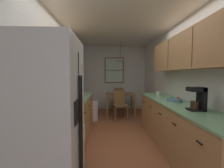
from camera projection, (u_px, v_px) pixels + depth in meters
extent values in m
plane|color=brown|center=(118.00, 131.00, 3.88)|extent=(12.00, 12.00, 0.00)
cube|color=silver|center=(62.00, 80.00, 3.76)|extent=(0.10, 9.00, 2.55)
cube|color=silver|center=(173.00, 80.00, 3.85)|extent=(0.10, 9.00, 2.55)
cube|color=silver|center=(113.00, 78.00, 6.45)|extent=(4.40, 0.10, 2.55)
cube|color=white|center=(118.00, 25.00, 3.72)|extent=(4.40, 9.00, 0.08)
cube|color=silver|center=(43.00, 126.00, 1.59)|extent=(0.73, 0.72, 1.78)
cube|color=black|center=(79.00, 131.00, 1.61)|extent=(0.01, 0.01, 1.60)
cube|color=black|center=(80.00, 132.00, 1.57)|extent=(0.02, 0.02, 1.14)
cube|color=black|center=(81.00, 129.00, 1.65)|extent=(0.02, 0.02, 1.14)
cube|color=black|center=(76.00, 112.00, 1.44)|extent=(0.01, 0.15, 0.22)
cube|color=beige|center=(82.00, 67.00, 1.76)|extent=(0.01, 0.05, 0.07)
cube|color=black|center=(59.00, 140.00, 2.29)|extent=(0.62, 0.58, 0.90)
cube|color=black|center=(80.00, 142.00, 2.30)|extent=(0.01, 0.41, 0.30)
cube|color=silver|center=(82.00, 128.00, 2.29)|extent=(0.02, 0.46, 0.02)
cube|color=black|center=(58.00, 109.00, 2.26)|extent=(0.59, 0.55, 0.02)
cube|color=black|center=(38.00, 103.00, 2.24)|extent=(0.06, 0.58, 0.20)
cylinder|color=#2D2D2D|center=(45.00, 111.00, 2.13)|extent=(0.15, 0.15, 0.01)
cylinder|color=#2D2D2D|center=(51.00, 107.00, 2.38)|extent=(0.15, 0.15, 0.01)
cylinder|color=#2D2D2D|center=(65.00, 110.00, 2.14)|extent=(0.15, 0.15, 0.01)
cylinder|color=#2D2D2D|center=(70.00, 107.00, 2.39)|extent=(0.15, 0.15, 0.01)
cube|color=white|center=(48.00, 58.00, 2.21)|extent=(0.38, 0.63, 0.34)
cube|color=black|center=(61.00, 58.00, 2.15)|extent=(0.01, 0.38, 0.22)
cube|color=#2D2D33|center=(66.00, 60.00, 2.43)|extent=(0.01, 0.13, 0.22)
cube|color=#A87A4C|center=(76.00, 117.00, 3.62)|extent=(0.60, 2.08, 0.87)
cube|color=#6B9E70|center=(75.00, 98.00, 3.60)|extent=(0.63, 2.10, 0.03)
cube|color=black|center=(85.00, 113.00, 2.93)|extent=(0.02, 0.10, 0.01)
cube|color=black|center=(89.00, 105.00, 3.62)|extent=(0.02, 0.10, 0.01)
cube|color=black|center=(92.00, 100.00, 4.31)|extent=(0.02, 0.10, 0.01)
cube|color=#A87A4C|center=(68.00, 57.00, 3.48)|extent=(0.32, 2.18, 0.64)
cube|color=#2D2319|center=(72.00, 55.00, 3.13)|extent=(0.01, 0.01, 0.58)
cube|color=#2D2319|center=(78.00, 58.00, 3.85)|extent=(0.01, 0.01, 0.58)
cube|color=#A87A4C|center=(176.00, 128.00, 2.88)|extent=(0.60, 3.04, 0.87)
cube|color=#6B9E70|center=(177.00, 103.00, 2.85)|extent=(0.63, 3.06, 0.03)
cube|color=black|center=(199.00, 143.00, 1.64)|extent=(0.02, 0.10, 0.01)
cube|color=black|center=(174.00, 124.00, 2.25)|extent=(0.02, 0.10, 0.01)
cube|color=black|center=(160.00, 114.00, 2.85)|extent=(0.02, 0.10, 0.01)
cube|color=black|center=(150.00, 107.00, 3.46)|extent=(0.02, 0.10, 0.01)
cube|color=black|center=(144.00, 102.00, 4.07)|extent=(0.02, 0.10, 0.01)
cube|color=#A87A4C|center=(187.00, 52.00, 2.75)|extent=(0.32, 2.74, 0.64)
cube|color=#2D2319|center=(192.00, 47.00, 2.30)|extent=(0.01, 0.01, 0.59)
cube|color=#2D2319|center=(168.00, 55.00, 3.20)|extent=(0.01, 0.01, 0.59)
cube|color=brown|center=(120.00, 94.00, 5.51)|extent=(0.98, 0.71, 0.03)
cube|color=brown|center=(107.00, 106.00, 5.19)|extent=(0.06, 0.06, 0.71)
cube|color=brown|center=(135.00, 106.00, 5.22)|extent=(0.06, 0.06, 0.71)
cube|color=brown|center=(107.00, 103.00, 5.84)|extent=(0.06, 0.06, 0.71)
cube|color=brown|center=(132.00, 103.00, 5.87)|extent=(0.06, 0.06, 0.71)
cube|color=brown|center=(120.00, 105.00, 4.89)|extent=(0.45, 0.45, 0.04)
cube|color=brown|center=(119.00, 97.00, 5.06)|extent=(0.37, 0.08, 0.45)
cylinder|color=brown|center=(128.00, 114.00, 4.75)|extent=(0.04, 0.04, 0.43)
cylinder|color=brown|center=(116.00, 114.00, 4.70)|extent=(0.04, 0.04, 0.43)
cylinder|color=brown|center=(125.00, 111.00, 5.11)|extent=(0.04, 0.04, 0.43)
cylinder|color=brown|center=(114.00, 112.00, 5.05)|extent=(0.04, 0.04, 0.43)
cube|color=brown|center=(119.00, 99.00, 6.16)|extent=(0.44, 0.44, 0.04)
cube|color=brown|center=(119.00, 94.00, 5.96)|extent=(0.37, 0.07, 0.45)
cylinder|color=brown|center=(115.00, 104.00, 6.37)|extent=(0.04, 0.04, 0.43)
cylinder|color=brown|center=(123.00, 104.00, 6.34)|extent=(0.04, 0.04, 0.43)
cylinder|color=brown|center=(114.00, 106.00, 6.00)|extent=(0.04, 0.04, 0.43)
cylinder|color=brown|center=(124.00, 106.00, 5.98)|extent=(0.04, 0.04, 0.43)
cylinder|color=black|center=(120.00, 50.00, 5.41)|extent=(0.01, 0.01, 0.60)
cone|color=#B7B2A8|center=(120.00, 60.00, 5.44)|extent=(0.34, 0.34, 0.10)
sphere|color=white|center=(120.00, 60.00, 5.43)|extent=(0.06, 0.06, 0.06)
cube|color=brown|center=(114.00, 70.00, 6.36)|extent=(0.77, 0.04, 1.03)
cube|color=#B2D1B7|center=(114.00, 70.00, 6.34)|extent=(0.69, 0.01, 0.95)
cube|color=brown|center=(114.00, 70.00, 6.34)|extent=(0.69, 0.02, 0.03)
cylinder|color=silver|center=(93.00, 111.00, 4.79)|extent=(0.31, 0.31, 0.59)
cylinder|color=red|center=(67.00, 99.00, 2.82)|extent=(0.10, 0.10, 0.15)
cylinder|color=white|center=(67.00, 94.00, 2.82)|extent=(0.10, 0.10, 0.02)
cube|color=beige|center=(84.00, 133.00, 2.44)|extent=(0.02, 0.16, 0.24)
cube|color=black|center=(196.00, 110.00, 2.24)|extent=(0.22, 0.18, 0.02)
cube|color=black|center=(202.00, 99.00, 2.24)|extent=(0.06, 0.18, 0.34)
cube|color=black|center=(196.00, 89.00, 2.23)|extent=(0.22, 0.18, 0.06)
cylinder|color=#331E14|center=(194.00, 105.00, 2.24)|extent=(0.11, 0.11, 0.11)
cylinder|color=white|center=(158.00, 94.00, 3.81)|extent=(0.09, 0.09, 0.09)
torus|color=white|center=(160.00, 93.00, 3.81)|extent=(0.05, 0.01, 0.05)
cylinder|color=#597F9E|center=(174.00, 100.00, 2.98)|extent=(0.28, 0.28, 0.06)
cylinder|color=black|center=(174.00, 99.00, 2.98)|extent=(0.23, 0.23, 0.03)
sphere|color=red|center=(178.00, 98.00, 2.97)|extent=(0.06, 0.06, 0.06)
sphere|color=green|center=(171.00, 98.00, 2.98)|extent=(0.06, 0.06, 0.06)
cylinder|color=#E0D14C|center=(121.00, 93.00, 5.57)|extent=(0.17, 0.17, 0.06)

